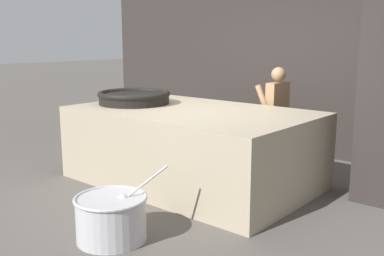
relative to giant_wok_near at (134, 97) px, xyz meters
The scene contains 6 objects.
ground_plane 1.46m from the giant_wok_near, ahead, with size 60.00×60.00×0.00m, color #56514C.
back_wall 2.85m from the giant_wok_near, 69.52° to the left, with size 8.11×0.24×3.44m, color #2D2826.
hearth_platform 1.14m from the giant_wok_near, ahead, with size 3.11×1.94×0.98m.
giant_wok_near is the anchor object (origin of this frame).
cook 2.08m from the giant_wok_near, 45.11° to the left, with size 0.35×0.54×1.49m.
prep_bowl_vegetables 2.45m from the giant_wok_near, 48.18° to the right, with size 0.70×0.82×0.70m.
Camera 1 is at (3.75, -4.40, 1.88)m, focal length 42.00 mm.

